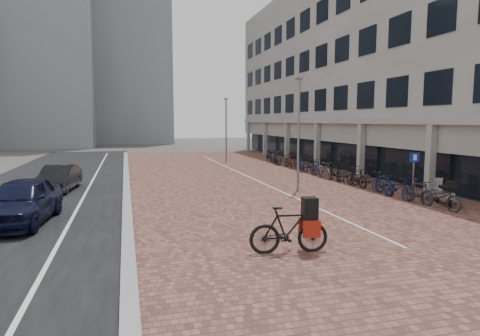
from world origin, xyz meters
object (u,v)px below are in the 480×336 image
parking_sign (414,168)px  car_navy (21,201)px  car_dark (59,178)px  scooter_front (443,192)px  hero_bike (289,229)px

parking_sign → car_navy: bearing=-162.5°
car_dark → scooter_front: bearing=-19.7°
scooter_front → car_navy: bearing=-166.7°
scooter_front → parking_sign: bearing=107.7°
hero_bike → parking_sign: (8.53, 5.98, 0.67)m
scooter_front → hero_bike: bearing=-136.5°
car_dark → car_navy: bearing=-85.0°
car_navy → hero_bike: bearing=-29.3°
hero_bike → parking_sign: 10.44m
car_dark → hero_bike: (7.28, -12.05, 0.01)m
car_dark → hero_bike: size_ratio=1.82×
hero_bike → scooter_front: hero_bike is taller
car_dark → parking_sign: (15.81, -6.07, 0.68)m
parking_sign → car_dark: bearing=174.2°
hero_bike → scooter_front: 9.47m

